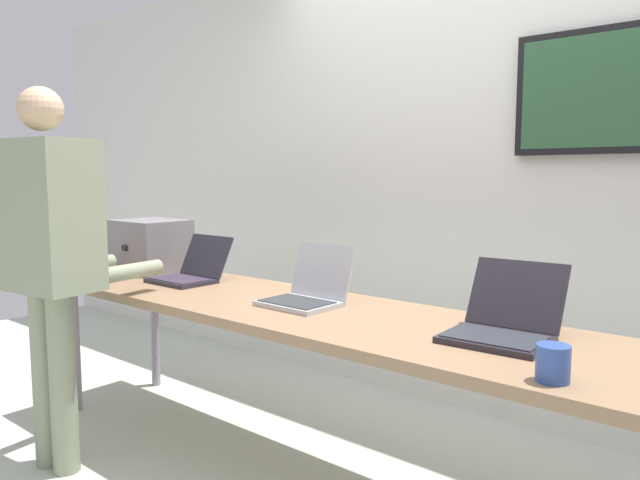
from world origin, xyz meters
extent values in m
cube|color=silver|center=(0.00, 1.13, 1.30)|extent=(8.00, 0.06, 2.61)
cube|color=black|center=(0.69, 1.08, 1.64)|extent=(0.87, 0.05, 0.56)
cube|color=#2A5232|center=(0.69, 1.06, 1.64)|extent=(0.81, 0.02, 0.50)
cube|color=#8B6B4C|center=(0.00, 0.00, 0.71)|extent=(3.40, 0.70, 0.04)
cylinder|color=#958B9D|center=(-1.60, -0.25, 0.34)|extent=(0.05, 0.05, 0.69)
cylinder|color=#958B9D|center=(-1.60, 0.25, 0.34)|extent=(0.05, 0.05, 0.69)
cube|color=slate|center=(-1.46, 0.14, 0.87)|extent=(0.39, 0.31, 0.29)
cube|color=black|center=(-1.46, -0.02, 0.87)|extent=(0.04, 0.01, 0.03)
cube|color=#24232D|center=(-1.01, 0.01, 0.74)|extent=(0.31, 0.23, 0.02)
cube|color=#332938|center=(-1.01, 0.00, 0.75)|extent=(0.29, 0.18, 0.00)
cube|color=#24232D|center=(-1.01, 0.17, 0.85)|extent=(0.31, 0.11, 0.20)
cube|color=#B6C8EF|center=(-1.01, 0.17, 0.85)|extent=(0.29, 0.09, 0.18)
cube|color=#B0B1B9|center=(-0.21, -0.01, 0.74)|extent=(0.31, 0.24, 0.02)
cube|color=#2B3032|center=(-0.21, -0.02, 0.75)|extent=(0.28, 0.19, 0.00)
cube|color=#B0B1B9|center=(-0.21, 0.14, 0.86)|extent=(0.30, 0.08, 0.22)
cube|color=silver|center=(-0.21, 0.14, 0.86)|extent=(0.28, 0.07, 0.19)
cube|color=black|center=(0.63, 0.00, 0.74)|extent=(0.33, 0.26, 0.02)
cube|color=#272A32|center=(0.63, -0.01, 0.75)|extent=(0.30, 0.21, 0.00)
cube|color=black|center=(0.63, 0.19, 0.86)|extent=(0.33, 0.14, 0.22)
cube|color=#354C71|center=(0.63, 0.19, 0.86)|extent=(0.30, 0.12, 0.19)
cylinder|color=gray|center=(-1.12, -0.64, 0.39)|extent=(0.12, 0.12, 0.79)
cylinder|color=gray|center=(-1.00, -0.62, 0.39)|extent=(0.12, 0.12, 0.79)
cube|color=gray|center=(-1.06, -0.63, 1.10)|extent=(0.47, 0.31, 0.62)
sphere|color=tan|center=(-1.06, -0.63, 1.53)|extent=(0.18, 0.18, 0.18)
cylinder|color=gray|center=(-1.26, -0.36, 0.84)|extent=(0.11, 0.33, 0.07)
cylinder|color=gray|center=(-0.93, -0.32, 0.84)|extent=(0.11, 0.33, 0.07)
cylinder|color=#2E4C97|center=(0.90, -0.25, 0.78)|extent=(0.09, 0.09, 0.10)
camera|label=1|loc=(1.40, -1.80, 1.27)|focal=33.54mm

